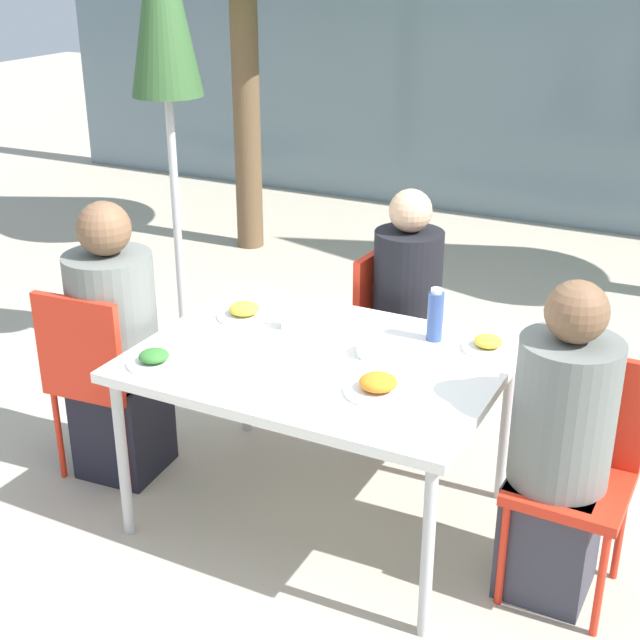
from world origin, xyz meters
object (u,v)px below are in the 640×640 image
(chair_far, at_px, (395,327))
(salad_bowl, at_px, (375,349))
(closed_umbrella, at_px, (163,19))
(person_far, at_px, (406,324))
(bottle, at_px, (435,315))
(person_left, at_px, (116,351))
(drinking_cup, at_px, (289,318))
(chair_right, at_px, (578,457))
(person_right, at_px, (559,454))
(chair_left, at_px, (97,369))

(chair_far, distance_m, salad_bowl, 0.79)
(chair_far, height_order, closed_umbrella, closed_umbrella)
(person_far, relative_size, bottle, 5.51)
(person_left, distance_m, drinking_cup, 0.78)
(chair_right, xyz_separation_m, drinking_cup, (-1.23, 0.12, 0.25))
(bottle, height_order, drinking_cup, bottle)
(person_right, bearing_deg, person_left, 3.01)
(person_left, bearing_deg, chair_left, -122.07)
(chair_right, xyz_separation_m, salad_bowl, (-0.81, 0.04, 0.23))
(chair_left, relative_size, closed_umbrella, 0.36)
(person_left, bearing_deg, person_far, 35.59)
(chair_right, distance_m, bottle, 0.78)
(chair_far, xyz_separation_m, person_far, (0.08, -0.06, 0.05))
(salad_bowl, bearing_deg, bottle, 57.06)
(person_left, height_order, chair_right, person_left)
(chair_right, height_order, person_right, person_right)
(chair_right, distance_m, closed_umbrella, 2.84)
(chair_far, height_order, person_far, person_far)
(chair_left, distance_m, bottle, 1.45)
(closed_umbrella, height_order, salad_bowl, closed_umbrella)
(person_far, bearing_deg, bottle, 37.75)
(chair_left, height_order, person_right, person_right)
(chair_left, bearing_deg, closed_umbrella, 103.09)
(person_far, height_order, salad_bowl, person_far)
(person_left, height_order, person_far, person_left)
(person_left, relative_size, person_right, 1.03)
(person_far, height_order, drinking_cup, person_far)
(chair_left, bearing_deg, person_far, 37.06)
(person_right, height_order, person_far, person_far)
(chair_far, xyz_separation_m, salad_bowl, (0.21, -0.72, 0.23))
(chair_far, bearing_deg, chair_right, 57.03)
(person_left, xyz_separation_m, drinking_cup, (0.71, 0.25, 0.19))
(drinking_cup, bearing_deg, closed_umbrella, 144.70)
(chair_left, distance_m, chair_right, 1.99)
(salad_bowl, bearing_deg, person_right, -9.11)
(chair_right, xyz_separation_m, person_right, (-0.05, -0.08, 0.04))
(drinking_cup, height_order, salad_bowl, drinking_cup)
(closed_umbrella, bearing_deg, chair_left, -72.19)
(chair_right, height_order, salad_bowl, chair_right)
(chair_left, distance_m, closed_umbrella, 1.77)
(chair_left, distance_m, person_left, 0.11)
(chair_far, relative_size, person_far, 0.73)
(chair_right, height_order, chair_far, same)
(person_left, distance_m, closed_umbrella, 1.69)
(chair_right, relative_size, person_right, 0.73)
(chair_left, xyz_separation_m, person_left, (0.04, 0.08, 0.06))
(person_left, relative_size, closed_umbrella, 0.51)
(person_right, distance_m, chair_far, 1.28)
(person_right, xyz_separation_m, drinking_cup, (-1.17, 0.20, 0.21))
(chair_right, distance_m, person_far, 1.18)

